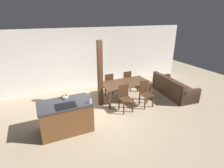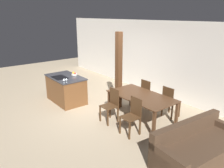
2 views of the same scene
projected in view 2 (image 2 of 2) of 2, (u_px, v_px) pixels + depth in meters
The scene contains 13 objects.
ground_plane at pixel (96, 109), 7.01m from camera, with size 16.00×16.00×0.00m, color tan.
wall_back at pixel (153, 58), 8.16m from camera, with size 11.20×0.08×2.70m.
kitchen_island at pixel (66, 89), 7.49m from camera, with size 1.47×0.88×0.91m.
fruit_bowl at pixel (74, 74), 7.47m from camera, with size 0.20×0.20×0.12m.
wine_glass_near at pixel (64, 80), 6.61m from camera, with size 0.06×0.06×0.14m.
wine_glass_middle at pixel (66, 79), 6.66m from camera, with size 0.06×0.06×0.14m.
dining_table at pixel (141, 98), 6.15m from camera, with size 1.92×1.04×0.73m.
dining_chair_near_left at pixel (111, 105), 6.08m from camera, with size 0.40×0.40×0.94m.
dining_chair_near_right at pixel (132, 115), 5.43m from camera, with size 0.40×0.40×0.94m.
dining_chair_far_left at pixel (148, 93), 6.96m from camera, with size 0.40×0.40×0.94m.
dining_chair_far_right at pixel (170, 101), 6.31m from camera, with size 0.40×0.40×0.94m.
couch at pixel (198, 149), 4.45m from camera, with size 1.06×2.09×0.79m.
timber_post at pixel (119, 71), 6.78m from camera, with size 0.16×0.16×2.42m.
Camera 2 is at (5.37, -3.58, 2.91)m, focal length 35.00 mm.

